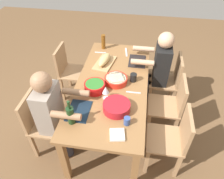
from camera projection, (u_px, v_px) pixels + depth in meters
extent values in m
plane|color=brown|center=(112.00, 122.00, 3.07)|extent=(8.00, 8.00, 0.00)
cube|color=olive|center=(112.00, 84.00, 2.60)|extent=(1.88, 0.87, 0.04)
cube|color=olive|center=(135.00, 170.00, 2.15)|extent=(0.07, 0.07, 0.70)
cube|color=olive|center=(143.00, 69.00, 3.45)|extent=(0.07, 0.07, 0.70)
cube|color=olive|center=(64.00, 160.00, 2.24)|extent=(0.07, 0.07, 0.70)
cube|color=olive|center=(98.00, 65.00, 3.53)|extent=(0.07, 0.07, 0.70)
cube|color=#A87F56|center=(165.00, 139.00, 2.32)|extent=(0.40, 0.40, 0.03)
cube|color=#A87F56|center=(186.00, 130.00, 2.16)|extent=(0.38, 0.04, 0.40)
cube|color=#A87F56|center=(147.00, 162.00, 2.37)|extent=(0.04, 0.04, 0.42)
cube|color=#A87F56|center=(148.00, 137.00, 2.62)|extent=(0.04, 0.04, 0.42)
cube|color=#A87F56|center=(178.00, 166.00, 2.33)|extent=(0.04, 0.04, 0.42)
cube|color=#A87F56|center=(175.00, 141.00, 2.58)|extent=(0.04, 0.04, 0.42)
cube|color=#A87F56|center=(164.00, 106.00, 2.70)|extent=(0.40, 0.40, 0.03)
cube|color=#A87F56|center=(182.00, 96.00, 2.54)|extent=(0.38, 0.04, 0.40)
cube|color=#A87F56|center=(148.00, 126.00, 2.75)|extent=(0.04, 0.04, 0.42)
cube|color=#A87F56|center=(149.00, 107.00, 3.00)|extent=(0.04, 0.04, 0.42)
cube|color=#A87F56|center=(175.00, 129.00, 2.71)|extent=(0.04, 0.04, 0.42)
cube|color=#A87F56|center=(173.00, 110.00, 2.96)|extent=(0.04, 0.04, 0.42)
cube|color=#A87F56|center=(74.00, 72.00, 3.24)|extent=(0.40, 0.40, 0.03)
cube|color=#A87F56|center=(61.00, 60.00, 3.12)|extent=(0.38, 0.04, 0.40)
cube|color=#A87F56|center=(89.00, 78.00, 3.50)|extent=(0.04, 0.04, 0.42)
cube|color=#A87F56|center=(83.00, 92.00, 3.25)|extent=(0.04, 0.04, 0.42)
cube|color=#A87F56|center=(69.00, 76.00, 3.54)|extent=(0.04, 0.04, 0.42)
cube|color=#A87F56|center=(62.00, 89.00, 3.29)|extent=(0.04, 0.04, 0.42)
cube|color=#A87F56|center=(49.00, 124.00, 2.48)|extent=(0.40, 0.40, 0.03)
cube|color=#A87F56|center=(30.00, 110.00, 2.36)|extent=(0.38, 0.04, 0.40)
cube|color=#A87F56|center=(70.00, 127.00, 2.74)|extent=(0.04, 0.04, 0.42)
cube|color=#A87F56|center=(61.00, 149.00, 2.48)|extent=(0.04, 0.04, 0.42)
cube|color=#A87F56|center=(45.00, 124.00, 2.77)|extent=(0.04, 0.04, 0.42)
cube|color=#A87F56|center=(34.00, 146.00, 2.52)|extent=(0.04, 0.04, 0.42)
cylinder|color=#2D2D38|center=(71.00, 132.00, 2.65)|extent=(0.11, 0.11, 0.45)
cylinder|color=#2D2D38|center=(67.00, 143.00, 2.54)|extent=(0.11, 0.11, 0.45)
cube|color=gray|center=(49.00, 108.00, 2.28)|extent=(0.34, 0.20, 0.55)
cylinder|color=#9E7251|center=(76.00, 92.00, 2.30)|extent=(0.07, 0.30, 0.07)
cylinder|color=#9E7251|center=(66.00, 115.00, 2.04)|extent=(0.07, 0.30, 0.07)
sphere|color=#9E7251|center=(41.00, 82.00, 2.04)|extent=(0.21, 0.21, 0.21)
cube|color=#A87F56|center=(163.00, 81.00, 3.09)|extent=(0.40, 0.40, 0.03)
cube|color=#A87F56|center=(178.00, 70.00, 2.92)|extent=(0.38, 0.04, 0.40)
cube|color=#A87F56|center=(149.00, 99.00, 3.13)|extent=(0.04, 0.04, 0.42)
cube|color=#A87F56|center=(150.00, 84.00, 3.38)|extent=(0.04, 0.04, 0.42)
cube|color=#A87F56|center=(172.00, 101.00, 3.09)|extent=(0.04, 0.04, 0.42)
cube|color=#A87F56|center=(171.00, 86.00, 3.34)|extent=(0.04, 0.04, 0.42)
cylinder|color=#2D2D38|center=(146.00, 94.00, 3.19)|extent=(0.11, 0.11, 0.45)
cylinder|color=#2D2D38|center=(146.00, 87.00, 3.31)|extent=(0.11, 0.11, 0.45)
cube|color=black|center=(162.00, 64.00, 2.90)|extent=(0.34, 0.20, 0.55)
cylinder|color=tan|center=(142.00, 62.00, 2.73)|extent=(0.07, 0.30, 0.07)
cylinder|color=tan|center=(144.00, 49.00, 2.98)|extent=(0.07, 0.30, 0.07)
sphere|color=tan|center=(166.00, 40.00, 2.66)|extent=(0.21, 0.21, 0.21)
cylinder|color=#B21923|center=(117.00, 107.00, 2.21)|extent=(0.29, 0.29, 0.09)
cylinder|color=#669E33|center=(117.00, 105.00, 2.19)|extent=(0.26, 0.26, 0.03)
cylinder|color=red|center=(116.00, 80.00, 2.57)|extent=(0.28, 0.28, 0.07)
cylinder|color=beige|center=(116.00, 78.00, 2.55)|extent=(0.25, 0.25, 0.03)
cylinder|color=red|center=(95.00, 87.00, 2.45)|extent=(0.24, 0.24, 0.10)
cylinder|color=#2D7028|center=(95.00, 85.00, 2.43)|extent=(0.21, 0.21, 0.04)
cube|color=tan|center=(105.00, 63.00, 2.88)|extent=(0.43, 0.29, 0.02)
ellipsoid|color=tan|center=(104.00, 60.00, 2.85)|extent=(0.33, 0.17, 0.09)
cylinder|color=#193819|center=(71.00, 115.00, 2.05)|extent=(0.08, 0.08, 0.20)
cylinder|color=#193819|center=(69.00, 105.00, 1.96)|extent=(0.03, 0.03, 0.09)
cylinder|color=brown|center=(103.00, 42.00, 3.12)|extent=(0.06, 0.06, 0.22)
cylinder|color=silver|center=(106.00, 98.00, 2.38)|extent=(0.07, 0.07, 0.01)
cylinder|color=silver|center=(106.00, 95.00, 2.35)|extent=(0.01, 0.01, 0.07)
cone|color=silver|center=(106.00, 90.00, 2.30)|extent=(0.08, 0.08, 0.08)
cylinder|color=#334C8C|center=(127.00, 121.00, 2.07)|extent=(0.07, 0.07, 0.09)
cylinder|color=black|center=(133.00, 77.00, 2.58)|extent=(0.08, 0.08, 0.10)
cube|color=silver|center=(133.00, 92.00, 2.44)|extent=(0.02, 0.17, 0.01)
cube|color=silver|center=(101.00, 53.00, 3.10)|extent=(0.02, 0.17, 0.01)
cube|color=#142333|center=(79.00, 111.00, 2.23)|extent=(0.32, 0.23, 0.01)
cube|color=black|center=(137.00, 61.00, 2.93)|extent=(0.32, 0.23, 0.01)
cube|color=silver|center=(126.00, 52.00, 3.11)|extent=(0.23, 0.06, 0.01)
cube|color=white|center=(117.00, 135.00, 1.99)|extent=(0.16, 0.16, 0.02)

